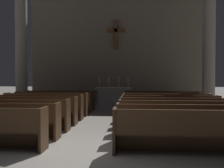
# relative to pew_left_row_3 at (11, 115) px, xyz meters

# --- Properties ---
(ground_plane) EXTENTS (80.00, 80.00, 0.00)m
(ground_plane) POSITION_rel_pew_left_row_3_xyz_m (2.50, -2.05, -0.48)
(ground_plane) COLOR gray
(pew_left_row_3) EXTENTS (3.51, 0.50, 0.95)m
(pew_left_row_3) POSITION_rel_pew_left_row_3_xyz_m (0.00, 0.00, 0.00)
(pew_left_row_3) COLOR #422B19
(pew_left_row_3) RESTS_ON ground
(pew_left_row_4) EXTENTS (3.51, 0.50, 0.95)m
(pew_left_row_4) POSITION_rel_pew_left_row_3_xyz_m (0.00, 1.04, 0.00)
(pew_left_row_4) COLOR #422B19
(pew_left_row_4) RESTS_ON ground
(pew_left_row_5) EXTENTS (3.51, 0.50, 0.95)m
(pew_left_row_5) POSITION_rel_pew_left_row_3_xyz_m (0.00, 2.09, 0.00)
(pew_left_row_5) COLOR #422B19
(pew_left_row_5) RESTS_ON ground
(pew_left_row_6) EXTENTS (3.51, 0.50, 0.95)m
(pew_left_row_6) POSITION_rel_pew_left_row_3_xyz_m (0.00, 3.13, 0.00)
(pew_left_row_6) COLOR #422B19
(pew_left_row_6) RESTS_ON ground
(pew_left_row_7) EXTENTS (3.51, 0.50, 0.95)m
(pew_left_row_7) POSITION_rel_pew_left_row_3_xyz_m (0.00, 4.17, 0.00)
(pew_left_row_7) COLOR #422B19
(pew_left_row_7) RESTS_ON ground
(pew_left_row_8) EXTENTS (3.51, 0.50, 0.95)m
(pew_left_row_8) POSITION_rel_pew_left_row_3_xyz_m (0.00, 5.22, 0.00)
(pew_left_row_8) COLOR #422B19
(pew_left_row_8) RESTS_ON ground
(pew_right_row_1) EXTENTS (3.51, 0.50, 0.95)m
(pew_right_row_1) POSITION_rel_pew_left_row_3_xyz_m (5.00, -2.09, 0.00)
(pew_right_row_1) COLOR #422B19
(pew_right_row_1) RESTS_ON ground
(pew_right_row_2) EXTENTS (3.51, 0.50, 0.95)m
(pew_right_row_2) POSITION_rel_pew_left_row_3_xyz_m (5.00, -1.04, 0.00)
(pew_right_row_2) COLOR #422B19
(pew_right_row_2) RESTS_ON ground
(pew_right_row_3) EXTENTS (3.51, 0.50, 0.95)m
(pew_right_row_3) POSITION_rel_pew_left_row_3_xyz_m (5.00, 0.00, 0.00)
(pew_right_row_3) COLOR #422B19
(pew_right_row_3) RESTS_ON ground
(pew_right_row_4) EXTENTS (3.51, 0.50, 0.95)m
(pew_right_row_4) POSITION_rel_pew_left_row_3_xyz_m (5.00, 1.04, 0.00)
(pew_right_row_4) COLOR #422B19
(pew_right_row_4) RESTS_ON ground
(pew_right_row_5) EXTENTS (3.51, 0.50, 0.95)m
(pew_right_row_5) POSITION_rel_pew_left_row_3_xyz_m (5.00, 2.09, 0.00)
(pew_right_row_5) COLOR #422B19
(pew_right_row_5) RESTS_ON ground
(pew_right_row_6) EXTENTS (3.51, 0.50, 0.95)m
(pew_right_row_6) POSITION_rel_pew_left_row_3_xyz_m (5.00, 3.13, 0.00)
(pew_right_row_6) COLOR #422B19
(pew_right_row_6) RESTS_ON ground
(pew_right_row_7) EXTENTS (3.51, 0.50, 0.95)m
(pew_right_row_7) POSITION_rel_pew_left_row_3_xyz_m (5.00, 4.17, 0.00)
(pew_right_row_7) COLOR #422B19
(pew_right_row_7) RESTS_ON ground
(pew_right_row_8) EXTENTS (3.51, 0.50, 0.95)m
(pew_right_row_8) POSITION_rel_pew_left_row_3_xyz_m (5.00, 5.22, 0.00)
(pew_right_row_8) COLOR #422B19
(pew_right_row_8) RESTS_ON ground
(column_left_second) EXTENTS (0.99, 0.99, 7.61)m
(column_left_second) POSITION_rel_pew_left_row_3_xyz_m (-2.73, 6.93, 3.24)
(column_left_second) COLOR #9E998E
(column_left_second) RESTS_ON ground
(column_right_second) EXTENTS (0.99, 0.99, 7.61)m
(column_right_second) POSITION_rel_pew_left_row_3_xyz_m (7.73, 6.93, 3.24)
(column_right_second) COLOR #9E998E
(column_right_second) RESTS_ON ground
(altar) EXTENTS (2.20, 0.90, 1.01)m
(altar) POSITION_rel_pew_left_row_3_xyz_m (2.50, 7.82, 0.06)
(altar) COLOR #A8A399
(altar) RESTS_ON ground
(candlestick_outer_left) EXTENTS (0.16, 0.16, 0.63)m
(candlestick_outer_left) POSITION_rel_pew_left_row_3_xyz_m (1.65, 7.82, 0.73)
(candlestick_outer_left) COLOR #B79338
(candlestick_outer_left) RESTS_ON altar
(candlestick_inner_left) EXTENTS (0.16, 0.16, 0.63)m
(candlestick_inner_left) POSITION_rel_pew_left_row_3_xyz_m (2.20, 7.82, 0.73)
(candlestick_inner_left) COLOR #B79338
(candlestick_inner_left) RESTS_ON altar
(candlestick_inner_right) EXTENTS (0.16, 0.16, 0.63)m
(candlestick_inner_right) POSITION_rel_pew_left_row_3_xyz_m (2.80, 7.82, 0.73)
(candlestick_inner_right) COLOR #B79338
(candlestick_inner_right) RESTS_ON altar
(candlestick_outer_right) EXTENTS (0.16, 0.16, 0.63)m
(candlestick_outer_right) POSITION_rel_pew_left_row_3_xyz_m (3.35, 7.82, 0.73)
(candlestick_outer_right) COLOR #B79338
(candlestick_outer_right) RESTS_ON altar
(apse_with_cross) EXTENTS (11.51, 0.48, 8.06)m
(apse_with_cross) POSITION_rel_pew_left_row_3_xyz_m (2.50, 9.91, 3.56)
(apse_with_cross) COLOR #706656
(apse_with_cross) RESTS_ON ground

